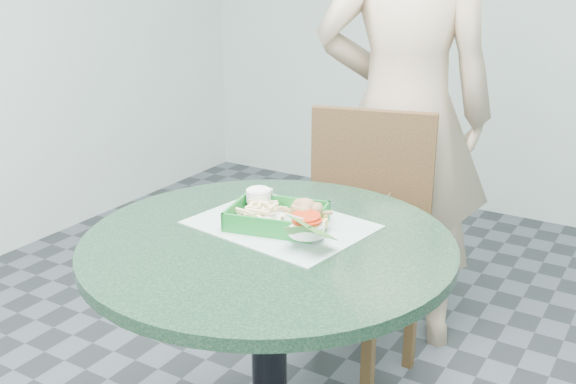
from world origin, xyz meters
The scene contains 9 objects.
cafe_table centered at (0.00, 0.00, 0.58)m, with size 0.91×0.91×0.75m.
dining_chair centered at (-0.08, 0.68, 0.53)m, with size 0.42×0.42×0.93m.
diner_person centered at (-0.05, 0.97, 1.03)m, with size 0.75×0.49×2.06m, color tan.
placemat centered at (-0.02, 0.09, 0.75)m, with size 0.43×0.32×0.00m, color #98B6AD.
food_basket centered at (-0.02, 0.08, 0.77)m, with size 0.23×0.17×0.05m.
crab_sandwich centered at (0.05, 0.07, 0.80)m, with size 0.11×0.11×0.07m.
fries_pile centered at (-0.08, 0.09, 0.79)m, with size 0.10×0.11×0.04m, color beige, non-canonical shape.
sauce_ramekin centered at (-0.10, 0.15, 0.80)m, with size 0.07×0.07×0.04m.
garnish_cup centered at (0.08, 0.01, 0.79)m, with size 0.13×0.12×0.05m.
Camera 1 is at (0.83, -1.26, 1.42)m, focal length 42.00 mm.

